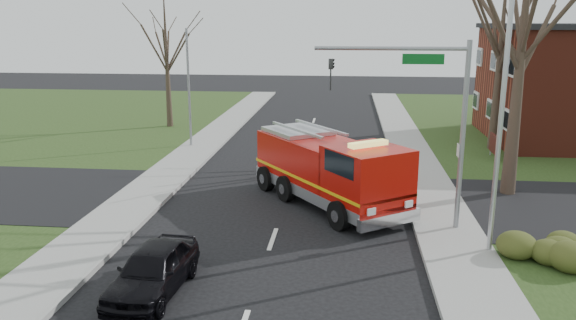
# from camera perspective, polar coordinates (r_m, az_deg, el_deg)

# --- Properties ---
(ground) EXTENTS (120.00, 120.00, 0.00)m
(ground) POSITION_cam_1_polar(r_m,az_deg,el_deg) (19.79, -1.56, -8.05)
(ground) COLOR black
(ground) RESTS_ON ground
(sidewalk_right) EXTENTS (2.40, 80.00, 0.15)m
(sidewalk_right) POSITION_cam_1_polar(r_m,az_deg,el_deg) (19.96, 16.56, -8.22)
(sidewalk_right) COLOR gray
(sidewalk_right) RESTS_ON ground
(sidewalk_left) EXTENTS (2.40, 80.00, 0.15)m
(sidewalk_left) POSITION_cam_1_polar(r_m,az_deg,el_deg) (21.43, -18.35, -6.81)
(sidewalk_left) COLOR gray
(sidewalk_left) RESTS_ON ground
(health_center_sign) EXTENTS (0.12, 2.00, 1.40)m
(health_center_sign) POSITION_cam_1_polar(r_m,az_deg,el_deg) (32.39, 20.27, 1.46)
(health_center_sign) COLOR #41120F
(health_center_sign) RESTS_ON ground
(hedge_corner) EXTENTS (2.80, 2.00, 0.90)m
(hedge_corner) POSITION_cam_1_polar(r_m,az_deg,el_deg) (19.62, 25.32, -7.84)
(hedge_corner) COLOR #303E16
(hedge_corner) RESTS_ON lawn_right
(bare_tree_near) EXTENTS (6.00, 6.00, 12.00)m
(bare_tree_near) POSITION_cam_1_polar(r_m,az_deg,el_deg) (25.19, 22.87, 12.91)
(bare_tree_near) COLOR #34291E
(bare_tree_near) RESTS_ON ground
(bare_tree_far) EXTENTS (5.25, 5.25, 10.50)m
(bare_tree_far) POSITION_cam_1_polar(r_m,az_deg,el_deg) (34.28, 20.89, 11.53)
(bare_tree_far) COLOR #34291E
(bare_tree_far) RESTS_ON ground
(bare_tree_left) EXTENTS (4.50, 4.50, 9.00)m
(bare_tree_left) POSITION_cam_1_polar(r_m,az_deg,el_deg) (40.20, -12.27, 11.03)
(bare_tree_left) COLOR #34291E
(bare_tree_left) RESTS_ON ground
(traffic_signal_mast) EXTENTS (5.29, 0.18, 6.80)m
(traffic_signal_mast) POSITION_cam_1_polar(r_m,az_deg,el_deg) (20.06, 13.94, 5.80)
(traffic_signal_mast) COLOR gray
(traffic_signal_mast) RESTS_ON ground
(streetlight_pole) EXTENTS (1.48, 0.16, 8.40)m
(streetlight_pole) POSITION_cam_1_polar(r_m,az_deg,el_deg) (18.52, 20.66, 4.17)
(streetlight_pole) COLOR #B7BABF
(streetlight_pole) RESTS_ON ground
(utility_pole_far) EXTENTS (0.14, 0.14, 7.00)m
(utility_pole_far) POSITION_cam_1_polar(r_m,az_deg,el_deg) (33.71, -10.04, 7.09)
(utility_pole_far) COLOR gray
(utility_pole_far) RESTS_ON ground
(fire_engine) EXTENTS (6.72, 7.85, 3.14)m
(fire_engine) POSITION_cam_1_polar(r_m,az_deg,el_deg) (22.97, 4.26, -1.20)
(fire_engine) COLOR #AD0E08
(fire_engine) RESTS_ON ground
(parked_car_maroon) EXTENTS (1.92, 4.13, 1.37)m
(parked_car_maroon) POSITION_cam_1_polar(r_m,az_deg,el_deg) (16.33, -13.57, -10.80)
(parked_car_maroon) COLOR black
(parked_car_maroon) RESTS_ON ground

